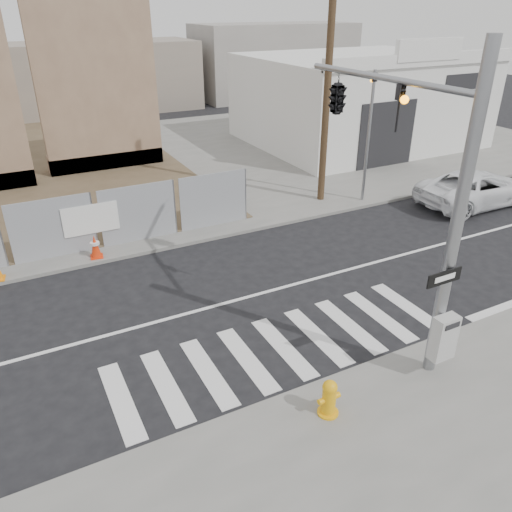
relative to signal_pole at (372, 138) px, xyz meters
name	(u,v)px	position (x,y,z in m)	size (l,w,h in m)	color
ground	(239,299)	(-2.49, 2.05, -4.78)	(100.00, 100.00, 0.00)	black
sidewalk_far	(119,168)	(-2.49, 16.05, -4.72)	(50.00, 20.00, 0.12)	slate
signal_pole	(372,138)	(0.00, 0.00, 0.00)	(0.96, 5.87, 7.00)	gray
far_signal_pole	(370,119)	(5.51, 6.65, -1.30)	(0.16, 0.20, 5.60)	gray
concrete_wall_right	(100,102)	(-2.99, 16.13, -1.40)	(5.50, 1.30, 8.00)	#7D604B
auto_shop	(358,99)	(11.50, 15.01, -2.25)	(12.00, 10.20, 5.95)	silver
utility_pole_right	(328,72)	(4.01, 7.55, 0.42)	(1.60, 0.28, 10.00)	#443320
fire_hydrant	(329,398)	(-2.87, -2.88, -4.25)	(0.50, 0.45, 0.83)	#EBA40D
suv	(476,188)	(9.49, 4.28, -4.06)	(2.40, 5.20, 1.45)	white
traffic_cone_d	(95,247)	(-5.58, 6.40, -4.29)	(0.44, 0.44, 0.77)	red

